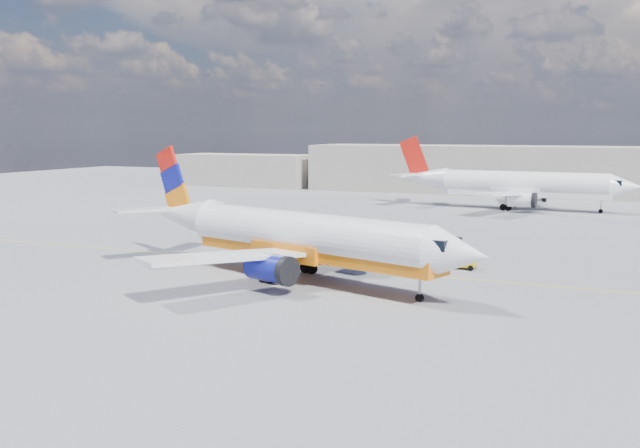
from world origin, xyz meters
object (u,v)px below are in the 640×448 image
at_px(second_jet, 517,185).
at_px(traffic_cone, 263,278).
at_px(gse_tug, 461,259).
at_px(main_jet, 297,236).

relative_size(second_jet, traffic_cone, 59.31).
distance_m(second_jet, gse_tug, 44.65).
bearing_deg(gse_tug, main_jet, -137.14).
bearing_deg(traffic_cone, main_jet, 37.96).
distance_m(main_jet, gse_tug, 13.43).
height_order(main_jet, gse_tug, main_jet).
distance_m(main_jet, traffic_cone, 3.82).
bearing_deg(second_jet, gse_tug, -84.83).
height_order(main_jet, second_jet, second_jet).
xyz_separation_m(main_jet, traffic_cone, (-1.96, -1.53, -2.89)).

